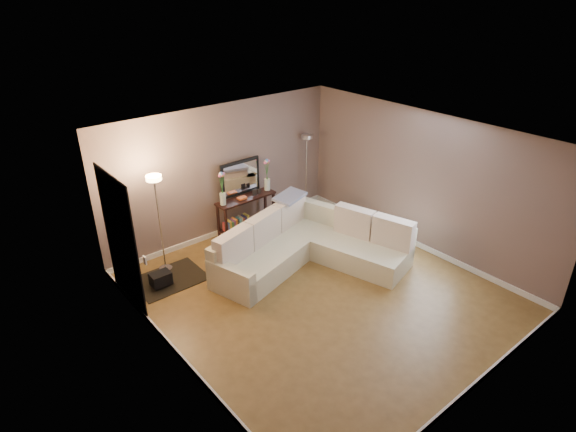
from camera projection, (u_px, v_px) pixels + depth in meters
floor at (319, 293)px, 7.88m from camera, size 5.00×5.50×0.01m
ceiling at (324, 140)px, 6.71m from camera, size 5.00×5.50×0.01m
wall_back at (223, 171)px, 9.20m from camera, size 5.00×0.02×2.60m
wall_front at (490, 309)px, 5.40m from camera, size 5.00×0.02×2.60m
wall_left at (171, 282)px, 5.87m from camera, size 0.02×5.50×2.60m
wall_right at (422, 182)px, 8.73m from camera, size 0.02×5.50×2.60m
baseboard_back at (227, 229)px, 9.74m from camera, size 5.00×0.03×0.10m
baseboard_front at (469, 389)px, 5.97m from camera, size 5.00×0.03×0.10m
baseboard_left at (183, 359)px, 6.44m from camera, size 0.03×5.50×0.10m
baseboard_right at (414, 242)px, 9.27m from camera, size 0.03×5.50×0.10m
doorway at (121, 243)px, 7.15m from camera, size 0.02×1.20×2.20m
switch_plate at (145, 260)px, 6.52m from camera, size 0.02×0.08×0.12m
sectional_sofa at (305, 245)px, 8.60m from camera, size 3.22×2.67×0.93m
throw_blanket at (290, 196)px, 9.00m from camera, size 0.75×0.58×0.09m
console_table at (243, 214)px, 9.51m from camera, size 1.26×0.36×0.77m
leaning_mirror at (240, 178)px, 9.34m from camera, size 0.89×0.06×0.70m
table_decor at (247, 196)px, 9.35m from camera, size 0.53×0.12×0.13m
flower_vase_left at (222, 191)px, 8.96m from camera, size 0.14×0.12×0.66m
flower_vase_right at (267, 177)px, 9.58m from camera, size 0.14×0.12×0.66m
floor_lamp_lit at (157, 205)px, 7.95m from camera, size 0.25×0.25×1.78m
floor_lamp_unlit at (306, 157)px, 10.22m from camera, size 0.26×0.26×1.69m
charcoal_rug at (170, 279)px, 8.22m from camera, size 1.17×0.88×0.02m
black_bag at (161, 279)px, 7.98m from camera, size 0.33×0.23×0.21m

